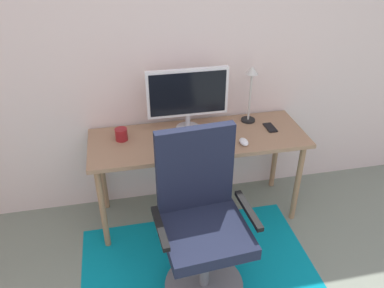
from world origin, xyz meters
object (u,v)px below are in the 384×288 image
monitor (188,95)px  keyboard (195,146)px  coffee_cup (121,134)px  office_chair (202,229)px  cell_phone (270,127)px  desk_lamp (251,85)px  computer_mouse (244,142)px  desk (198,146)px

monitor → keyboard: bearing=-91.2°
coffee_cup → office_chair: size_ratio=0.08×
monitor → coffee_cup: monitor is taller
office_chair → cell_phone: bearing=40.9°
keyboard → desk_lamp: (0.49, 0.30, 0.29)m
keyboard → office_chair: size_ratio=0.39×
keyboard → cell_phone: size_ratio=3.07×
coffee_cup → cell_phone: size_ratio=0.64×
computer_mouse → office_chair: bearing=-129.3°
monitor → coffee_cup: bearing=-172.5°
office_chair → desk_lamp: bearing=51.9°
desk → keyboard: size_ratio=3.71×
desk → monitor: bearing=110.3°
monitor → desk_lamp: 0.49m
keyboard → monitor: bearing=88.8°
computer_mouse → cell_phone: computer_mouse is taller
computer_mouse → monitor: bearing=138.9°
cell_phone → desk: bearing=-179.9°
keyboard → desk_lamp: size_ratio=0.95×
monitor → coffee_cup: size_ratio=6.69×
cell_phone → desk_lamp: bearing=129.2°
office_chair → coffee_cup: bearing=115.2°
desk → coffee_cup: size_ratio=17.83×
monitor → office_chair: bearing=-95.3°
desk → desk_lamp: (0.44, 0.16, 0.38)m
computer_mouse → office_chair: (-0.42, -0.52, -0.27)m
monitor → desk_lamp: bearing=3.0°
coffee_cup → office_chair: 0.91m
desk → computer_mouse: computer_mouse is taller
coffee_cup → cell_phone: coffee_cup is taller
cell_phone → computer_mouse: bearing=-148.0°
keyboard → computer_mouse: 0.35m
monitor → cell_phone: bearing=-11.1°
cell_phone → keyboard: bearing=-167.6°
office_chair → computer_mouse: bearing=46.4°
computer_mouse → coffee_cup: bearing=164.5°
desk → computer_mouse: bearing=-28.9°
computer_mouse → coffee_cup: 0.88m
monitor → office_chair: 0.98m
coffee_cup → desk_lamp: size_ratio=0.20×
keyboard → desk: bearing=67.4°
desk_lamp → office_chair: size_ratio=0.41×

